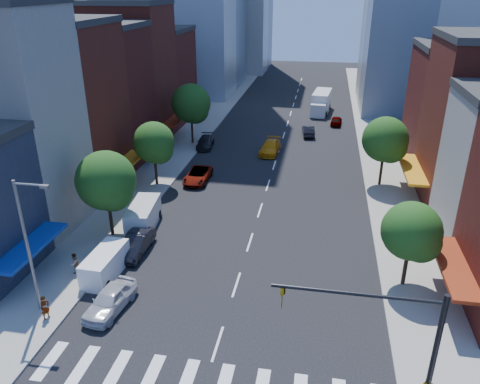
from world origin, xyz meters
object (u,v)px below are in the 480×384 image
object	(u,v)px
parked_car_third	(198,175)
traffic_car_oncoming	(308,131)
cargo_van_far	(143,216)
pedestrian_near	(45,308)
taxi	(270,147)
box_truck	(321,103)
parked_car_rear	(205,142)
cargo_van_near	(105,265)
traffic_car_far	(336,120)
parked_car_second	(136,244)
parked_car_front	(110,300)
pedestrian_far	(75,263)

from	to	relation	value
parked_car_third	traffic_car_oncoming	bearing A→B (deg)	60.50
cargo_van_far	pedestrian_near	world-z (taller)	cargo_van_far
taxi	box_truck	xyz separation A→B (m)	(5.75, 21.41, 0.82)
parked_car_rear	cargo_van_near	xyz separation A→B (m)	(-0.00, -29.58, 0.27)
traffic_car_far	parked_car_third	bearing A→B (deg)	63.82
parked_car_third	cargo_van_far	xyz separation A→B (m)	(-1.98, -10.82, 0.37)
pedestrian_near	parked_car_rear	bearing A→B (deg)	20.84
pedestrian_near	traffic_car_oncoming	bearing A→B (deg)	4.58
parked_car_second	box_truck	world-z (taller)	box_truck
parked_car_front	parked_car_third	world-z (taller)	parked_car_front
cargo_van_near	parked_car_front	bearing A→B (deg)	-58.31
taxi	box_truck	bearing A→B (deg)	78.69
cargo_van_far	pedestrian_far	size ratio (longest dim) A/B	3.37
parked_car_front	traffic_car_oncoming	xyz separation A→B (m)	(10.83, 40.53, -0.08)
parked_car_front	cargo_van_far	world-z (taller)	cargo_van_far
parked_car_front	pedestrian_near	bearing A→B (deg)	-147.14
parked_car_rear	traffic_car_far	world-z (taller)	parked_car_rear
parked_car_front	traffic_car_oncoming	size ratio (longest dim) A/B	1.08
parked_car_rear	pedestrian_near	world-z (taller)	pedestrian_near
cargo_van_near	parked_car_third	bearing A→B (deg)	85.65
parked_car_rear	cargo_van_near	size ratio (longest dim) A/B	1.03
taxi	traffic_car_oncoming	size ratio (longest dim) A/B	1.22
cargo_van_far	parked_car_third	bearing A→B (deg)	73.31
parked_car_second	parked_car_third	bearing A→B (deg)	85.84
taxi	pedestrian_near	bearing A→B (deg)	-102.74
taxi	pedestrian_near	size ratio (longest dim) A/B	3.23
pedestrian_far	cargo_van_far	bearing A→B (deg)	-175.86
cargo_van_far	pedestrian_near	distance (m)	12.81
parked_car_second	pedestrian_far	size ratio (longest dim) A/B	3.00
parked_car_third	traffic_car_far	distance (m)	28.92
traffic_car_oncoming	box_truck	xyz separation A→B (m)	(1.42, 13.18, 0.88)
cargo_van_far	traffic_car_far	size ratio (longest dim) A/B	1.37
parked_car_second	traffic_car_oncoming	bearing A→B (deg)	70.30
parked_car_rear	pedestrian_near	distance (m)	34.78
parked_car_rear	pedestrian_far	bearing A→B (deg)	-100.00
parked_car_front	taxi	bearing A→B (deg)	86.18
cargo_van_near	traffic_car_far	bearing A→B (deg)	70.76
traffic_car_oncoming	pedestrian_far	distance (m)	40.11
parked_car_front	box_truck	distance (m)	55.09
cargo_van_far	pedestrian_near	size ratio (longest dim) A/B	3.25
parked_car_rear	traffic_car_oncoming	xyz separation A→B (m)	(12.83, 7.46, 0.02)
parked_car_second	parked_car_rear	size ratio (longest dim) A/B	0.99
parked_car_second	taxi	distance (m)	26.35
cargo_van_near	pedestrian_near	world-z (taller)	cargo_van_near
cargo_van_near	traffic_car_far	world-z (taller)	cargo_van_near
traffic_car_far	pedestrian_far	bearing A→B (deg)	70.77
traffic_car_oncoming	parked_car_second	bearing A→B (deg)	63.30
cargo_van_near	cargo_van_far	distance (m)	7.54
cargo_van_far	traffic_car_far	distance (m)	39.42
parked_car_rear	cargo_van_far	xyz separation A→B (m)	(0.02, -22.03, 0.38)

